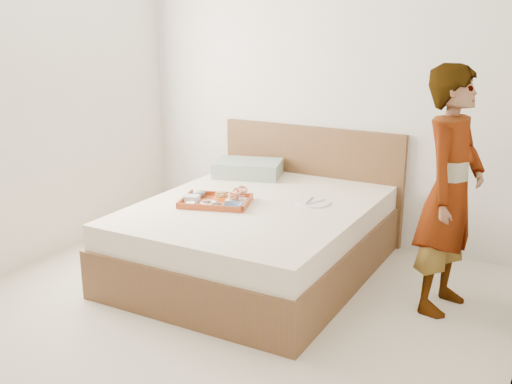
{
  "coord_description": "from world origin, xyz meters",
  "views": [
    {
      "loc": [
        1.92,
        -2.72,
        1.86
      ],
      "look_at": [
        -0.08,
        0.9,
        0.65
      ],
      "focal_mm": 42.51,
      "sensor_mm": 36.0,
      "label": 1
    }
  ],
  "objects_px": {
    "tray": "(216,201)",
    "dinner_plate": "(313,203)",
    "bed": "(257,237)",
    "person": "(450,191)"
  },
  "relations": [
    {
      "from": "tray",
      "to": "dinner_plate",
      "type": "bearing_deg",
      "value": 12.26
    },
    {
      "from": "bed",
      "to": "dinner_plate",
      "type": "distance_m",
      "value": 0.5
    },
    {
      "from": "bed",
      "to": "dinner_plate",
      "type": "height_order",
      "value": "dinner_plate"
    },
    {
      "from": "bed",
      "to": "dinner_plate",
      "type": "xyz_separation_m",
      "value": [
        0.36,
        0.2,
        0.27
      ]
    },
    {
      "from": "person",
      "to": "dinner_plate",
      "type": "bearing_deg",
      "value": 92.17
    },
    {
      "from": "bed",
      "to": "person",
      "type": "bearing_deg",
      "value": 3.22
    },
    {
      "from": "tray",
      "to": "person",
      "type": "xyz_separation_m",
      "value": [
        1.61,
        0.23,
        0.24
      ]
    },
    {
      "from": "bed",
      "to": "tray",
      "type": "height_order",
      "value": "tray"
    },
    {
      "from": "person",
      "to": "tray",
      "type": "bearing_deg",
      "value": 107.59
    },
    {
      "from": "tray",
      "to": "person",
      "type": "height_order",
      "value": "person"
    }
  ]
}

